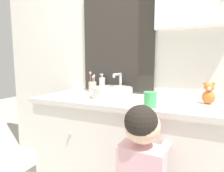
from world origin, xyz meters
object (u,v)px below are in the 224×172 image
object	(u,v)px
sink_basin	(112,92)
drinking_cup	(150,99)
toothbrush_holder	(93,86)
soap_dispenser	(102,85)
teddy_bear	(209,94)

from	to	relation	value
sink_basin	drinking_cup	size ratio (longest dim) A/B	4.02
sink_basin	drinking_cup	world-z (taller)	sink_basin
toothbrush_holder	soap_dispenser	size ratio (longest dim) A/B	1.10
sink_basin	teddy_bear	size ratio (longest dim) A/B	2.57
toothbrush_holder	sink_basin	bearing A→B (deg)	-31.98
soap_dispenser	teddy_bear	world-z (taller)	soap_dispenser
toothbrush_holder	soap_dispenser	bearing A→B (deg)	15.15
sink_basin	soap_dispenser	xyz separation A→B (m)	(-0.20, 0.20, 0.03)
drinking_cup	toothbrush_holder	bearing A→B (deg)	148.80
toothbrush_holder	teddy_bear	distance (m)	0.98
soap_dispenser	drinking_cup	distance (m)	0.68
sink_basin	soap_dispenser	distance (m)	0.28
soap_dispenser	drinking_cup	size ratio (longest dim) A/B	1.89
sink_basin	toothbrush_holder	distance (m)	0.34
sink_basin	toothbrush_holder	world-z (taller)	toothbrush_holder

